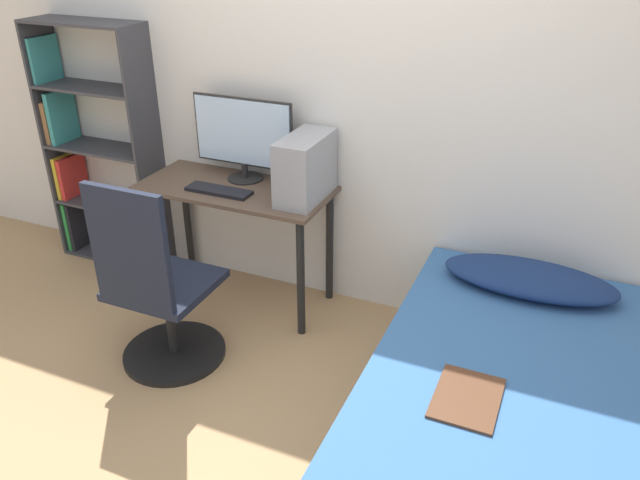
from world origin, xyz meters
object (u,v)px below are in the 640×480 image
Objects in this scene: office_chair at (159,299)px; monitor at (243,136)px; pc_tower at (305,168)px; keyboard at (219,191)px; bookshelf at (92,152)px; bed at (495,428)px.

monitor reaches higher than office_chair.
pc_tower reaches higher than office_chair.
keyboard is at bearing -98.72° from monitor.
monitor reaches higher than keyboard.
bookshelf is 2.51× the size of monitor.
pc_tower is at bearing 58.05° from office_chair.
pc_tower is (-1.20, 0.79, 0.66)m from bed.
office_chair is 2.53× the size of pc_tower.
bookshelf is at bearing 162.23° from bed.
monitor is 1.49× the size of pc_tower.
monitor is at bearing 0.92° from bookshelf.
bookshelf is 1.56m from pc_tower.
bed is 2.02m from monitor.
pc_tower reaches higher than bed.
bed is at bearing -33.34° from pc_tower.
monitor is (1.12, 0.02, 0.25)m from bookshelf.
pc_tower is (0.43, -0.11, -0.09)m from monitor.
office_chair is 1.01m from pc_tower.
bookshelf is 0.76× the size of bed.
office_chair is at bearing -92.01° from monitor.
office_chair is 1.04m from monitor.
monitor is 1.63× the size of keyboard.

